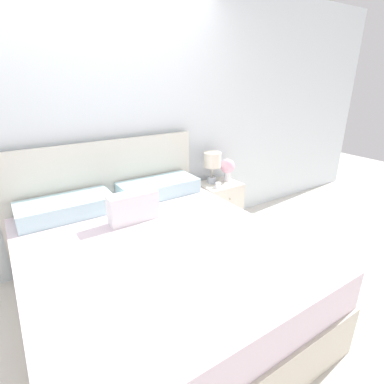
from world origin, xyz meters
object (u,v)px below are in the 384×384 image
object	(u,v)px
nightstand	(219,207)
table_lamp	(212,162)
teacup	(218,185)
bed	(153,270)
flower_vase	(228,167)

from	to	relation	value
nightstand	table_lamp	size ratio (longest dim) A/B	1.62
table_lamp	teacup	bearing A→B (deg)	-100.79
bed	nightstand	size ratio (longest dim) A/B	3.56
table_lamp	teacup	world-z (taller)	table_lamp
flower_vase	table_lamp	bearing A→B (deg)	170.82
flower_vase	teacup	distance (m)	0.29
nightstand	bed	bearing A→B (deg)	-148.33
bed	nightstand	distance (m)	1.43
bed	flower_vase	world-z (taller)	bed
table_lamp	flower_vase	distance (m)	0.22
bed	teacup	bearing A→B (deg)	30.32
flower_vase	teacup	size ratio (longest dim) A/B	2.56
flower_vase	teacup	world-z (taller)	flower_vase
bed	nightstand	bearing A→B (deg)	31.67
teacup	table_lamp	bearing A→B (deg)	79.21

